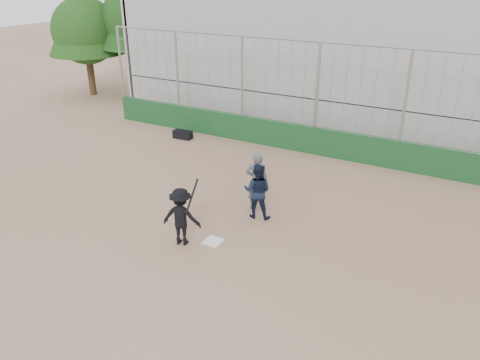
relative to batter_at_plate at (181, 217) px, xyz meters
The scene contains 10 objects.
ground 1.07m from the batter_at_plate, 32.05° to the left, with size 90.00×90.00×0.00m, color brown.
home_plate 1.06m from the batter_at_plate, 32.05° to the left, with size 0.44×0.44×0.02m, color white.
backstop 7.44m from the batter_at_plate, 85.02° to the left, with size 18.10×0.25×4.04m.
bleachers 12.56m from the batter_at_plate, 87.01° to the left, with size 20.25×6.70×6.98m.
tree_left 15.83m from the batter_at_plate, 132.24° to the left, with size 4.48×4.48×7.00m.
tree_right 16.50m from the batter_at_plate, 142.39° to the left, with size 3.84×3.84×6.00m.
batter_at_plate is the anchor object (origin of this frame).
catcher_crouched 2.32m from the batter_at_plate, 63.45° to the left, with size 0.87×0.74×1.08m.
umpire 2.66m from the batter_at_plate, 73.05° to the left, with size 0.62×0.41×1.54m, color #49515C.
equipment_bag 7.86m from the batter_at_plate, 125.19° to the left, with size 0.79×0.38×0.37m.
Camera 1 is at (5.44, -8.47, 6.32)m, focal length 35.00 mm.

